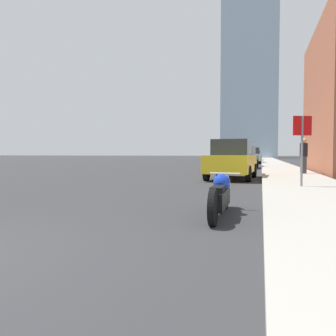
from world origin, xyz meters
The scene contains 10 objects.
sidewalk centered at (5.17, 40.00, 0.07)m, with size 2.77×240.00×0.15m.
distant_tower centered at (0.35, 96.24, 44.30)m, with size 15.19×15.19×88.60m.
motorcycle centered at (3.02, 3.82, 0.38)m, with size 0.62×2.33×0.77m.
parked_car_yellow centered at (2.46, 12.95, 0.89)m, with size 2.16×4.57×1.79m.
parked_car_green centered at (2.41, 24.73, 0.88)m, with size 2.26×4.47×1.77m.
parked_car_silver centered at (2.77, 37.33, 0.93)m, with size 1.93×4.04×1.88m.
parked_car_white centered at (2.62, 48.13, 0.85)m, with size 2.02×4.56×1.65m.
parked_car_blue centered at (2.71, 60.57, 0.89)m, with size 2.16×4.52×1.77m.
stop_sign centered at (4.95, 8.59, 1.63)m, with size 0.57×0.26×2.17m.
pedestrian centered at (5.82, 15.66, 1.09)m, with size 0.36×0.25×1.80m.
Camera 1 is at (3.74, -2.26, 1.15)m, focal length 35.00 mm.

